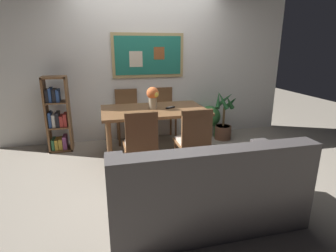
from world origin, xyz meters
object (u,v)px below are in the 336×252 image
Objects in this scene: dining_chair_near_left at (141,141)px; tv_remote at (170,107)px; dining_table at (154,115)px; potted_palm at (224,122)px; flower_vase at (153,96)px; dining_chair_near_right at (194,137)px; leather_couch at (204,192)px; potted_ivy at (210,119)px; bookshelf at (58,117)px; dining_chair_far_right at (163,109)px; dining_chair_far_left at (127,111)px.

tv_remote is at bearing 53.47° from dining_chair_near_left.
dining_table is 1.70× the size of potted_palm.
flower_vase reaches higher than tv_remote.
dining_chair_near_right reaches higher than leather_couch.
flower_vase is 2.07× the size of tv_remote.
potted_ivy is at bearing 31.09° from dining_table.
potted_ivy is 0.65× the size of potted_palm.
dining_table is 1.28× the size of bookshelf.
dining_chair_near_left is 1.57× the size of potted_ivy.
flower_vase is (1.42, -0.57, 0.38)m from bookshelf.
flower_vase reaches higher than dining_table.
dining_chair_far_right is at bearing 67.92° from dining_chair_near_left.
dining_chair_near_left is at bearing -112.34° from dining_table.
leather_couch is (0.46, -0.94, -0.23)m from dining_chair_near_left.
dining_table is at bearing 67.66° from dining_chair_near_left.
dining_chair_near_right reaches higher than potted_ivy.
potted_palm is 2.77× the size of flower_vase.
dining_chair_near_right is 5.83× the size of tv_remote.
flower_vase is (-0.36, 0.82, 0.39)m from dining_chair_near_right.
dining_chair_near_right is 0.96m from leather_couch.
leather_couch is at bearing -85.01° from flower_vase.
dining_chair_near_right is 1.64m from potted_palm.
potted_ivy is at bearing 2.89° from bookshelf.
leather_couch is 1.76m from tv_remote.
tv_remote is (0.26, -0.03, -0.18)m from flower_vase.
potted_palm is (1.36, 0.46, -0.34)m from dining_table.
dining_chair_far_right is 0.77× the size of bookshelf.
dining_chair_far_left reaches higher than tv_remote.
dining_chair_near_right is at bearing -66.82° from dining_table.
dining_table is at bearing -111.83° from dining_chair_far_right.
dining_chair_near_right reaches higher than potted_palm.
dining_chair_far_left is 0.99m from tv_remote.
dining_chair_near_right is at bearing -89.28° from dining_chair_far_right.
flower_vase is at bearing 113.44° from dining_chair_near_right.
dining_chair_near_left is at bearing 176.96° from dining_chair_near_right.
leather_couch is at bearing -113.57° from potted_ivy.
flower_vase reaches higher than dining_chair_far_right.
dining_table is 1.44m from potted_ivy.
dining_table is at bearing -148.91° from potted_ivy.
flower_vase is (0.30, 0.79, 0.39)m from dining_chair_near_left.
dining_chair_near_right is 2.81× the size of flower_vase.
dining_chair_near_left is 2.14m from potted_ivy.
flower_vase is (-0.15, 1.73, 0.62)m from leather_couch.
dining_chair_near_left is (0.01, -1.55, 0.00)m from dining_chair_far_left.
dining_chair_far_right is (0.33, 0.81, -0.11)m from dining_table.
dining_chair_far_right is at bearing 7.15° from bookshelf.
bookshelf is at bearing -170.58° from dining_chair_far_left.
dining_chair_far_left is 5.83× the size of tv_remote.
potted_palm reaches higher than tv_remote.
dining_chair_near_left is at bearing -112.08° from dining_chair_far_right.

